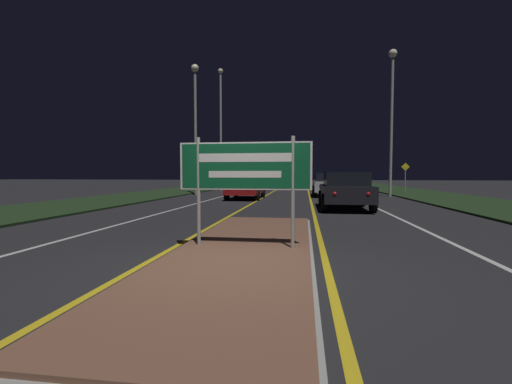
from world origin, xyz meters
name	(u,v)px	position (x,y,z in m)	size (l,w,h in m)	color
ground_plane	(233,267)	(0.00, 0.00, 0.00)	(160.00, 160.00, 0.00)	#232326
median_island	(245,249)	(0.00, 1.07, 0.04)	(2.54, 8.67, 0.10)	#999993
verge_left	(166,192)	(-9.50, 20.00, 0.04)	(5.00, 100.00, 0.08)	#1E3319
verge_right	(426,194)	(9.50, 20.00, 0.04)	(5.00, 100.00, 0.08)	#1E3319
centre_line_yellow_left	(275,191)	(-1.46, 25.00, 0.00)	(0.12, 70.00, 0.01)	gold
centre_line_yellow_right	(308,191)	(1.46, 25.00, 0.00)	(0.12, 70.00, 0.01)	gold
lane_line_white_left	(245,190)	(-4.20, 25.00, 0.00)	(0.12, 70.00, 0.01)	silver
lane_line_white_right	(340,191)	(4.20, 25.00, 0.00)	(0.12, 70.00, 0.01)	silver
edge_line_white_left	(212,190)	(-7.20, 25.00, 0.00)	(0.10, 70.00, 0.01)	silver
edge_line_white_right	(376,191)	(7.20, 25.00, 0.00)	(0.10, 70.00, 0.01)	silver
highway_sign	(245,170)	(0.00, 1.07, 1.54)	(2.49, 0.07, 2.05)	#9E9E99
streetlight_left_near	(195,111)	(-6.35, 17.69, 5.79)	(0.53, 0.53, 8.95)	#9E9E99
streetlight_left_far	(221,119)	(-6.29, 24.69, 6.34)	(0.45, 0.45, 10.77)	#9E9E99
streetlight_right_near	(392,103)	(6.64, 17.97, 6.05)	(0.53, 0.53, 9.41)	#9E9E99
car_receding_0	(345,190)	(2.78, 9.35, 0.81)	(2.04, 4.13, 1.54)	black
car_receding_1	(327,184)	(2.61, 17.62, 0.81)	(1.93, 4.14, 1.55)	#B7B7BC
car_receding_2	(357,182)	(6.05, 28.06, 0.75)	(1.92, 4.23, 1.39)	silver
car_receding_3	(343,180)	(5.57, 35.21, 0.77)	(1.98, 4.12, 1.43)	silver
car_approaching_0	(246,186)	(-2.32, 14.77, 0.76)	(1.94, 4.30, 1.45)	maroon
car_approaching_1	(268,181)	(-2.37, 28.03, 0.80)	(2.03, 4.83, 1.53)	#4C514C
warning_sign	(405,175)	(8.53, 21.46, 1.42)	(0.60, 0.06, 2.22)	#9E9E99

